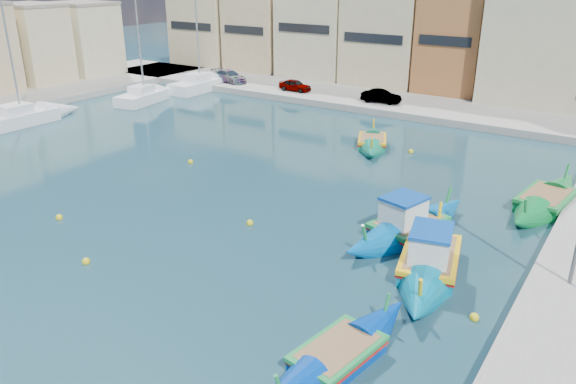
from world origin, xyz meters
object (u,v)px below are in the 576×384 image
Objects in this scene: luzzu_turquoise_cabin at (430,261)px; luzzu_green at (372,143)px; yacht_midnorth at (153,95)px; yacht_mid at (39,115)px; luzzu_blue_cabin at (408,227)px; luzzu_cyan_mid at (545,202)px; church_block at (557,12)px; yacht_north at (210,83)px; luzzu_blue_south at (338,356)px.

luzzu_turquoise_cabin is 17.82m from luzzu_green.
yacht_midnorth is (-34.53, 17.00, 0.04)m from luzzu_turquoise_cabin.
yacht_mid is at bearing -161.62° from luzzu_green.
yacht_midnorth is (-32.46, 14.38, 0.04)m from luzzu_blue_cabin.
luzzu_cyan_mid is 38.04m from yacht_midnorth.
yacht_midnorth reaches higher than luzzu_cyan_mid.
yacht_mid is at bearing -139.77° from church_block.
yacht_north is 1.05× the size of yacht_mid.
luzzu_blue_cabin is 1.25× the size of luzzu_green.
luzzu_cyan_mid is 17.92m from luzzu_blue_south.
luzzu_cyan_mid reaches higher than luzzu_blue_south.
luzzu_green is 28.30m from yacht_mid.
yacht_mid is (-36.36, 13.58, 0.22)m from luzzu_blue_south.
yacht_midnorth is (-37.39, 7.00, 0.15)m from luzzu_cyan_mid.
yacht_midnorth is at bearing 169.39° from luzzu_cyan_mid.
luzzu_blue_south is (9.51, -22.50, -0.01)m from luzzu_green.
yacht_mid is at bearing -99.50° from yacht_north.
yacht_north is (-33.28, 32.00, 0.25)m from luzzu_blue_south.
luzzu_green is 0.62× the size of yacht_north.
luzzu_blue_cabin is 10.40m from luzzu_blue_south.
luzzu_turquoise_cabin is 7.64m from luzzu_blue_south.
church_block is 1.71× the size of yacht_midnorth.
luzzu_cyan_mid is 1.26× the size of luzzu_green.
yacht_mid is (-34.55, -29.23, -7.95)m from church_block.
church_block is 36.14m from luzzu_turquoise_cabin.
luzzu_blue_south is 0.66× the size of yacht_north.
yacht_midnorth is at bearing 156.10° from luzzu_blue_cabin.
luzzu_turquoise_cabin is at bearing -56.50° from luzzu_green.
yacht_north is (-31.53, 21.75, 0.09)m from luzzu_blue_cabin.
church_block is at bearing 40.23° from yacht_mid.
yacht_midnorth is at bearing 175.06° from luzzu_green.
yacht_north reaches higher than luzzu_turquoise_cabin.
yacht_mid is (-2.16, -11.06, 0.02)m from yacht_midnorth.
luzzu_blue_south is 46.16m from yacht_north.
church_block is 2.34× the size of luzzu_blue_south.
luzzu_cyan_mid is at bearing 56.23° from luzzu_blue_cabin.
church_block is 1.55× the size of yacht_north.
yacht_mid is (-26.85, -8.92, 0.21)m from luzzu_green.
yacht_mid is (-34.62, 3.33, 0.06)m from luzzu_blue_cabin.
luzzu_turquoise_cabin reaches higher than luzzu_blue_cabin.
church_block is at bearing 69.24° from luzzu_green.
luzzu_blue_cabin is 0.81× the size of yacht_mid.
luzzu_blue_cabin is 0.77× the size of yacht_north.
luzzu_cyan_mid is at bearing -78.77° from church_block.
luzzu_green is at bearing 159.03° from luzzu_cyan_mid.
yacht_midnorth is (-24.69, 2.14, 0.19)m from luzzu_green.
luzzu_cyan_mid is at bearing -20.97° from luzzu_green.
yacht_north is at bearing 158.50° from luzzu_cyan_mid.
luzzu_blue_south is at bearing -67.09° from luzzu_green.
church_block reaches higher than yacht_mid.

